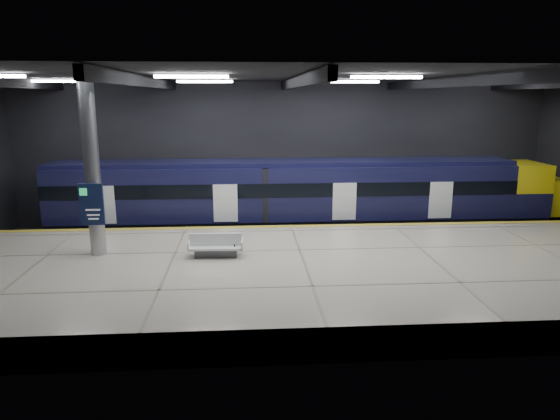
{
  "coord_description": "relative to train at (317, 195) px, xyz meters",
  "views": [
    {
      "loc": [
        -2.13,
        -20.34,
        7.21
      ],
      "look_at": [
        -0.63,
        1.5,
        2.2
      ],
      "focal_mm": 32.0,
      "sensor_mm": 36.0,
      "label": 1
    }
  ],
  "objects": [
    {
      "name": "safety_strip",
      "position": [
        -1.62,
        -2.75,
        -0.95
      ],
      "size": [
        30.0,
        0.4,
        0.01
      ],
      "primitive_type": "cube",
      "color": "gold",
      "rests_on": "platform"
    },
    {
      "name": "ground",
      "position": [
        -1.62,
        -5.5,
        -2.06
      ],
      "size": [
        30.0,
        30.0,
        0.0
      ],
      "primitive_type": "plane",
      "color": "black",
      "rests_on": "ground"
    },
    {
      "name": "platform",
      "position": [
        -1.62,
        -8.0,
        -1.51
      ],
      "size": [
        30.0,
        11.0,
        1.1
      ],
      "primitive_type": "cube",
      "color": "beige",
      "rests_on": "ground"
    },
    {
      "name": "bench",
      "position": [
        -4.96,
        -7.12,
        -0.63
      ],
      "size": [
        2.13,
        0.93,
        0.93
      ],
      "rotation": [
        0.0,
        0.0,
        -0.03
      ],
      "color": "#595B60",
      "rests_on": "platform"
    },
    {
      "name": "bicycle",
      "position": [
        -4.27,
        -6.66,
        -0.57
      ],
      "size": [
        0.63,
        1.51,
        0.77
      ],
      "primitive_type": "imported",
      "rotation": [
        0.0,
        0.0,
        0.08
      ],
      "color": "#99999E",
      "rests_on": "platform"
    },
    {
      "name": "info_column",
      "position": [
        -9.62,
        -6.52,
        2.4
      ],
      "size": [
        0.9,
        0.78,
        6.9
      ],
      "color": "#9EA0A5",
      "rests_on": "platform"
    },
    {
      "name": "train",
      "position": [
        0.0,
        0.0,
        0.0
      ],
      "size": [
        29.4,
        2.84,
        3.79
      ],
      "color": "black",
      "rests_on": "ground"
    },
    {
      "name": "pannier_bag",
      "position": [
        -4.87,
        -6.66,
        -0.78
      ],
      "size": [
        0.35,
        0.28,
        0.35
      ],
      "primitive_type": "cube",
      "rotation": [
        0.0,
        0.0,
        -0.39
      ],
      "color": "black",
      "rests_on": "platform"
    },
    {
      "name": "room_shell",
      "position": [
        -1.62,
        -5.49,
        3.66
      ],
      "size": [
        30.1,
        16.1,
        8.05
      ],
      "color": "black",
      "rests_on": "ground"
    },
    {
      "name": "rails",
      "position": [
        -1.62,
        0.0,
        -1.98
      ],
      "size": [
        30.0,
        1.52,
        0.16
      ],
      "color": "gray",
      "rests_on": "ground"
    }
  ]
}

